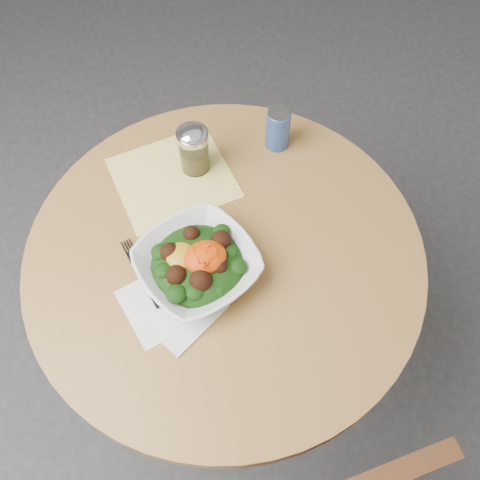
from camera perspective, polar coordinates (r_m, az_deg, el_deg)
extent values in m
plane|color=#2E2E31|center=(1.89, -1.08, -12.40)|extent=(6.00, 6.00, 0.00)
cylinder|color=black|center=(1.87, -1.09, -12.26)|extent=(0.52, 0.52, 0.03)
cylinder|color=black|center=(1.55, -1.30, -8.32)|extent=(0.10, 0.10, 0.71)
cylinder|color=#BF9145|center=(1.22, -1.64, -1.61)|extent=(0.90, 0.90, 0.04)
cube|color=yellow|center=(1.32, -7.14, 6.60)|extent=(0.29, 0.27, 0.00)
cube|color=white|center=(1.15, -8.30, -6.70)|extent=(0.18, 0.18, 0.00)
cube|color=white|center=(1.14, -6.57, -7.18)|extent=(0.21, 0.21, 0.00)
imported|color=white|center=(1.15, -4.57, -2.66)|extent=(0.31, 0.31, 0.06)
ellipsoid|color=black|center=(1.15, -4.56, -2.70)|extent=(0.20, 0.20, 0.07)
ellipsoid|color=#BF8613|center=(1.13, -6.33, -1.64)|extent=(0.06, 0.06, 0.02)
ellipsoid|color=#DA5004|center=(1.12, -3.76, -1.81)|extent=(0.09, 0.08, 0.04)
cube|color=black|center=(1.17, -9.83, -4.82)|extent=(0.03, 0.12, 0.00)
cube|color=black|center=(1.21, -11.59, -1.21)|extent=(0.03, 0.07, 0.00)
cylinder|color=silver|center=(1.29, -4.92, 9.35)|extent=(0.07, 0.07, 0.11)
cylinder|color=olive|center=(1.31, -4.85, 8.69)|extent=(0.06, 0.06, 0.06)
cylinder|color=silver|center=(1.25, -5.13, 11.08)|extent=(0.07, 0.07, 0.01)
ellipsoid|color=silver|center=(1.24, -5.15, 11.28)|extent=(0.07, 0.07, 0.03)
cylinder|color=navy|center=(1.34, 4.07, 11.74)|extent=(0.06, 0.06, 0.11)
cylinder|color=#B3B3BA|center=(1.30, 4.23, 13.40)|extent=(0.06, 0.06, 0.00)
cube|color=#B3B3BA|center=(1.30, 4.10, 13.68)|extent=(0.01, 0.02, 0.00)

